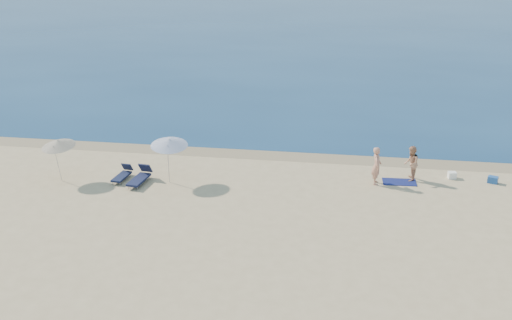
{
  "coord_description": "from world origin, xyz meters",
  "views": [
    {
      "loc": [
        0.82,
        -12.52,
        12.22
      ],
      "look_at": [
        -3.48,
        16.0,
        1.0
      ],
      "focal_mm": 45.0,
      "sensor_mm": 36.0,
      "label": 1
    }
  ],
  "objects": [
    {
      "name": "umbrella_near",
      "position": [
        -7.52,
        15.13,
        2.0
      ],
      "size": [
        2.17,
        2.19,
        2.32
      ],
      "rotation": [
        0.0,
        0.0,
        0.25
      ],
      "color": "silver",
      "rests_on": "ground"
    },
    {
      "name": "person_right",
      "position": [
        3.94,
        17.0,
        0.87
      ],
      "size": [
        0.75,
        0.91,
        1.73
      ],
      "primitive_type": "imported",
      "rotation": [
        0.0,
        0.0,
        -1.68
      ],
      "color": "tan",
      "rests_on": "ground"
    },
    {
      "name": "lounger_right",
      "position": [
        -8.92,
        14.68,
        0.29
      ],
      "size": [
        0.8,
        1.84,
        0.79
      ],
      "rotation": [
        0.0,
        0.0,
        -0.12
      ],
      "color": "#141A39",
      "rests_on": "ground"
    },
    {
      "name": "white_bag",
      "position": [
        6.0,
        17.54,
        0.16
      ],
      "size": [
        0.42,
        0.38,
        0.32
      ],
      "primitive_type": "cube",
      "rotation": [
        0.0,
        0.0,
        0.15
      ],
      "color": "white",
      "rests_on": "ground"
    },
    {
      "name": "umbrella_far",
      "position": [
        -12.82,
        14.53,
        1.88
      ],
      "size": [
        2.09,
        2.11,
        2.19
      ],
      "rotation": [
        0.0,
        0.0,
        -0.36
      ],
      "color": "silver",
      "rests_on": "ground"
    },
    {
      "name": "wet_sand_strip",
      "position": [
        0.0,
        19.4,
        0.0
      ],
      "size": [
        240.0,
        1.6,
        0.0
      ],
      "primitive_type": "cube",
      "color": "#847254",
      "rests_on": "ground"
    },
    {
      "name": "person_left",
      "position": [
        2.28,
        16.32,
        0.92
      ],
      "size": [
        0.46,
        0.68,
        1.85
      ],
      "primitive_type": "imported",
      "rotation": [
        0.0,
        0.0,
        1.6
      ],
      "color": "tan",
      "rests_on": "ground"
    },
    {
      "name": "blue_cooler",
      "position": [
        7.86,
        17.23,
        0.16
      ],
      "size": [
        0.55,
        0.47,
        0.33
      ],
      "primitive_type": "cube",
      "rotation": [
        0.0,
        0.0,
        -0.37
      ],
      "color": "#1B4D97",
      "rests_on": "ground"
    },
    {
      "name": "beach_towel",
      "position": [
        3.43,
        16.65,
        0.01
      ],
      "size": [
        1.64,
        0.96,
        0.03
      ],
      "primitive_type": "cube",
      "rotation": [
        0.0,
        0.0,
        0.05
      ],
      "color": "#0E154A",
      "rests_on": "ground"
    },
    {
      "name": "lounger_left",
      "position": [
        -9.9,
        14.99,
        0.24
      ],
      "size": [
        0.66,
        1.55,
        0.66
      ],
      "rotation": [
        0.0,
        0.0,
        -0.12
      ],
      "color": "#131A35",
      "rests_on": "ground"
    }
  ]
}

